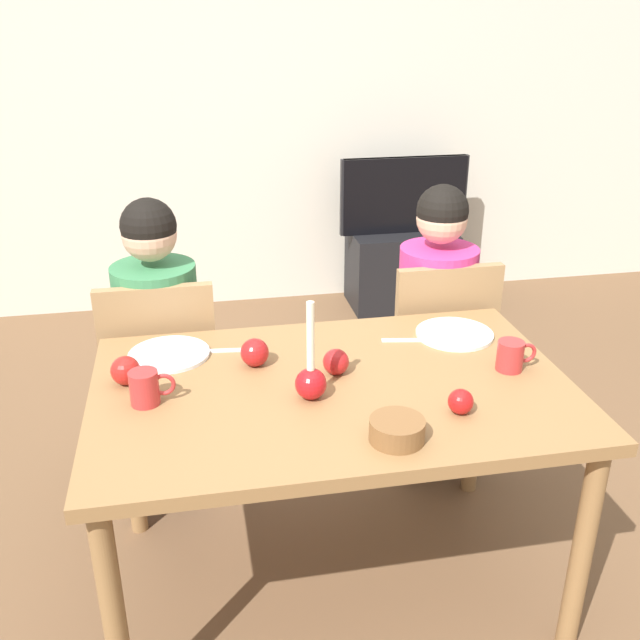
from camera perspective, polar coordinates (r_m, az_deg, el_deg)
name	(u,v)px	position (r m, az deg, el deg)	size (l,w,h in m)	color
ground_plane	(331,580)	(2.56, 0.90, -20.02)	(7.68, 7.68, 0.00)	brown
back_wall	(243,92)	(4.44, -6.12, 17.64)	(6.40, 0.10, 2.60)	beige
dining_table	(333,409)	(2.15, 1.01, -7.09)	(1.40, 0.90, 0.75)	olive
chair_left	(163,375)	(2.72, -12.41, -4.32)	(0.40, 0.40, 0.90)	#99754C
chair_right	(435,351)	(2.87, 9.18, -2.48)	(0.40, 0.40, 0.90)	#99754C
person_left_child	(161,357)	(2.73, -12.51, -2.93)	(0.30, 0.30, 1.17)	#33384C
person_right_child	(434,335)	(2.88, 9.04, -1.17)	(0.30, 0.30, 1.17)	#33384C
tv_stand	(401,268)	(4.57, 6.44, 4.12)	(0.64, 0.40, 0.48)	black
tv	(404,195)	(4.44, 6.71, 9.85)	(0.79, 0.05, 0.46)	black
candle_centerpiece	(311,378)	(2.01, -0.74, -4.66)	(0.09, 0.09, 0.29)	red
plate_left	(169,354)	(2.32, -11.93, -2.68)	(0.26, 0.26, 0.01)	silver
plate_right	(454,334)	(2.45, 10.66, -1.09)	(0.26, 0.26, 0.01)	white
mug_left	(146,388)	(2.05, -13.71, -5.25)	(0.13, 0.08, 0.10)	#B72D2D
mug_right	(511,356)	(2.24, 14.99, -2.75)	(0.13, 0.08, 0.09)	#B72D2D
fork_left	(226,350)	(2.32, -7.49, -2.42)	(0.18, 0.01, 0.01)	silver
fork_right	(409,340)	(2.38, 7.08, -1.61)	(0.18, 0.01, 0.01)	silver
bowl_walnuts	(397,430)	(1.85, 6.15, -8.70)	(0.14, 0.14, 0.06)	brown
apple_near_candle	(255,352)	(2.20, -5.22, -2.59)	(0.09, 0.09, 0.09)	#AC1919
apple_by_left_plate	(336,362)	(2.15, 1.28, -3.35)	(0.08, 0.08, 0.08)	#B21B1D
apple_by_right_mug	(461,402)	(1.99, 11.14, -6.39)	(0.07, 0.07, 0.07)	#B61616
apple_far_edge	(126,370)	(2.17, -15.23, -3.90)	(0.09, 0.09, 0.09)	#B21E1A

